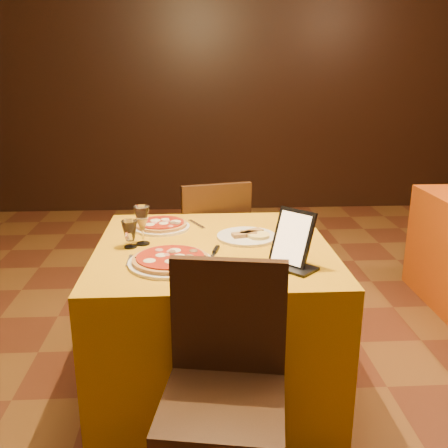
{
  "coord_description": "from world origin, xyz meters",
  "views": [
    {
      "loc": [
        -0.58,
        -2.13,
        1.54
      ],
      "look_at": [
        -0.45,
        0.08,
        0.86
      ],
      "focal_mm": 40.0,
      "sensor_mm": 36.0,
      "label": 1
    }
  ],
  "objects": [
    {
      "name": "knife",
      "position": [
        -0.52,
        -0.07,
        0.75
      ],
      "size": [
        0.07,
        0.2,
        0.01
      ],
      "primitive_type": "cube",
      "rotation": [
        0.0,
        0.0,
        1.32
      ],
      "color": "silver",
      "rests_on": "main_table"
    },
    {
      "name": "chair_main_far",
      "position": [
        -0.5,
        0.89,
        0.46
      ],
      "size": [
        0.47,
        0.47,
        0.91
      ],
      "primitive_type": null,
      "rotation": [
        0.0,
        0.0,
        3.38
      ],
      "color": "black",
      "rests_on": "floor"
    },
    {
      "name": "chair_main_near",
      "position": [
        -0.5,
        -0.69,
        0.46
      ],
      "size": [
        0.44,
        0.44,
        0.91
      ],
      "primitive_type": null,
      "rotation": [
        0.0,
        0.0,
        -0.17
      ],
      "color": "black",
      "rests_on": "floor"
    },
    {
      "name": "water_glass",
      "position": [
        -0.89,
        0.09,
        0.81
      ],
      "size": [
        0.09,
        0.09,
        0.13
      ],
      "primitive_type": null,
      "rotation": [
        0.0,
        0.0,
        -0.2
      ],
      "color": "silver",
      "rests_on": "main_table"
    },
    {
      "name": "tablet",
      "position": [
        -0.18,
        -0.17,
        0.87
      ],
      "size": [
        0.19,
        0.19,
        0.23
      ],
      "primitive_type": "cube",
      "rotation": [
        -0.35,
        0.0,
        -0.79
      ],
      "color": "black",
      "rests_on": "main_table"
    },
    {
      "name": "cutlet_dish",
      "position": [
        -0.33,
        0.2,
        0.76
      ],
      "size": [
        0.29,
        0.29,
        0.03
      ],
      "rotation": [
        0.0,
        0.0,
        0.06
      ],
      "color": "white",
      "rests_on": "main_table"
    },
    {
      "name": "fork_far",
      "position": [
        -0.58,
        0.43,
        0.75
      ],
      "size": [
        0.09,
        0.17,
        0.01
      ],
      "primitive_type": "cube",
      "rotation": [
        0.0,
        0.0,
        2.02
      ],
      "color": "silver",
      "rests_on": "main_table"
    },
    {
      "name": "pizza_far",
      "position": [
        -0.77,
        0.38,
        0.77
      ],
      "size": [
        0.3,
        0.3,
        0.03
      ],
      "rotation": [
        0.0,
        0.0,
        0.1
      ],
      "color": "white",
      "rests_on": "main_table"
    },
    {
      "name": "wall_back",
      "position": [
        0.0,
        3.5,
        1.4
      ],
      "size": [
        6.0,
        0.01,
        2.8
      ],
      "primitive_type": "cube",
      "color": "black",
      "rests_on": "floor"
    },
    {
      "name": "fork_near",
      "position": [
        -0.88,
        -0.09,
        0.75
      ],
      "size": [
        0.02,
        0.14,
        0.01
      ],
      "primitive_type": "cube",
      "rotation": [
        0.0,
        0.0,
        1.56
      ],
      "color": "#A5A5AC",
      "rests_on": "main_table"
    },
    {
      "name": "main_table",
      "position": [
        -0.5,
        0.1,
        0.38
      ],
      "size": [
        1.1,
        1.1,
        0.75
      ],
      "primitive_type": "cube",
      "color": "#CA8D0D",
      "rests_on": "floor"
    },
    {
      "name": "wine_glass",
      "position": [
        -0.84,
        0.13,
        0.84
      ],
      "size": [
        0.09,
        0.09,
        0.19
      ],
      "primitive_type": null,
      "rotation": [
        0.0,
        0.0,
        -0.17
      ],
      "color": "#CDB874",
      "rests_on": "main_table"
    },
    {
      "name": "floor",
      "position": [
        0.0,
        0.0,
        -0.01
      ],
      "size": [
        6.0,
        7.0,
        0.01
      ],
      "primitive_type": "cube",
      "color": "#5E2D19",
      "rests_on": "ground"
    },
    {
      "name": "pizza_near",
      "position": [
        -0.7,
        -0.13,
        0.77
      ],
      "size": [
        0.36,
        0.36,
        0.03
      ],
      "rotation": [
        0.0,
        0.0,
        0.31
      ],
      "color": "white",
      "rests_on": "main_table"
    }
  ]
}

